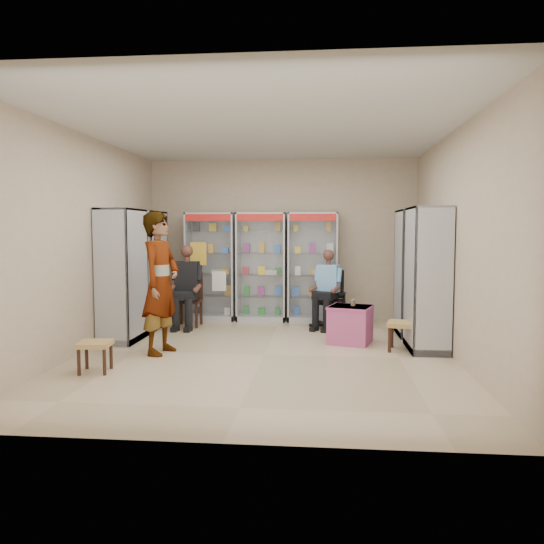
# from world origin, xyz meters

# --- Properties ---
(floor) EXTENTS (6.00, 6.00, 0.00)m
(floor) POSITION_xyz_m (0.00, 0.00, 0.00)
(floor) COLOR tan
(floor) RESTS_ON ground
(room_shell) EXTENTS (5.02, 6.02, 3.01)m
(room_shell) POSITION_xyz_m (0.00, 0.00, 1.97)
(room_shell) COLOR #BFAA8E
(room_shell) RESTS_ON ground
(cabinet_back_left) EXTENTS (0.90, 0.50, 2.00)m
(cabinet_back_left) POSITION_xyz_m (-1.30, 2.73, 1.00)
(cabinet_back_left) COLOR #ABAEB2
(cabinet_back_left) RESTS_ON floor
(cabinet_back_mid) EXTENTS (0.90, 0.50, 2.00)m
(cabinet_back_mid) POSITION_xyz_m (-0.35, 2.73, 1.00)
(cabinet_back_mid) COLOR #BABEC2
(cabinet_back_mid) RESTS_ON floor
(cabinet_back_right) EXTENTS (0.90, 0.50, 2.00)m
(cabinet_back_right) POSITION_xyz_m (0.60, 2.73, 1.00)
(cabinet_back_right) COLOR silver
(cabinet_back_right) RESTS_ON floor
(cabinet_right_far) EXTENTS (0.90, 0.50, 2.00)m
(cabinet_right_far) POSITION_xyz_m (2.23, 1.60, 1.00)
(cabinet_right_far) COLOR silver
(cabinet_right_far) RESTS_ON floor
(cabinet_right_near) EXTENTS (0.90, 0.50, 2.00)m
(cabinet_right_near) POSITION_xyz_m (2.23, 0.50, 1.00)
(cabinet_right_near) COLOR #AAACB1
(cabinet_right_near) RESTS_ON floor
(cabinet_left_far) EXTENTS (0.90, 0.50, 2.00)m
(cabinet_left_far) POSITION_xyz_m (-2.23, 1.80, 1.00)
(cabinet_left_far) COLOR #B3B5BB
(cabinet_left_far) RESTS_ON floor
(cabinet_left_near) EXTENTS (0.90, 0.50, 2.00)m
(cabinet_left_near) POSITION_xyz_m (-2.23, 0.70, 1.00)
(cabinet_left_near) COLOR silver
(cabinet_left_near) RESTS_ON floor
(wooden_chair) EXTENTS (0.42, 0.42, 0.94)m
(wooden_chair) POSITION_xyz_m (-1.55, 2.00, 0.47)
(wooden_chair) COLOR #301D13
(wooden_chair) RESTS_ON floor
(seated_customer) EXTENTS (0.44, 0.60, 1.34)m
(seated_customer) POSITION_xyz_m (-1.55, 1.95, 0.67)
(seated_customer) COLOR black
(seated_customer) RESTS_ON floor
(office_chair) EXTENTS (0.71, 0.71, 0.99)m
(office_chair) POSITION_xyz_m (0.89, 2.14, 0.50)
(office_chair) COLOR black
(office_chair) RESTS_ON floor
(seated_shopkeeper) EXTENTS (0.60, 0.69, 1.26)m
(seated_shopkeeper) POSITION_xyz_m (0.89, 2.09, 0.63)
(seated_shopkeeper) COLOR #6588C8
(seated_shopkeeper) RESTS_ON floor
(pink_trunk) EXTENTS (0.71, 0.70, 0.56)m
(pink_trunk) POSITION_xyz_m (1.20, 0.86, 0.28)
(pink_trunk) COLOR #AC458A
(pink_trunk) RESTS_ON floor
(tea_glass) EXTENTS (0.07, 0.07, 0.09)m
(tea_glass) POSITION_xyz_m (1.24, 0.89, 0.60)
(tea_glass) COLOR #521107
(tea_glass) RESTS_ON pink_trunk
(woven_stool_a) EXTENTS (0.49, 0.49, 0.41)m
(woven_stool_a) POSITION_xyz_m (1.90, 0.42, 0.20)
(woven_stool_a) COLOR #AC8F48
(woven_stool_a) RESTS_ON floor
(woven_stool_b) EXTENTS (0.41, 0.41, 0.37)m
(woven_stool_b) POSITION_xyz_m (-1.90, -1.06, 0.18)
(woven_stool_b) COLOR #A88847
(woven_stool_b) RESTS_ON floor
(standing_man) EXTENTS (0.60, 0.79, 1.93)m
(standing_man) POSITION_xyz_m (-1.41, -0.04, 0.97)
(standing_man) COLOR gray
(standing_man) RESTS_ON floor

